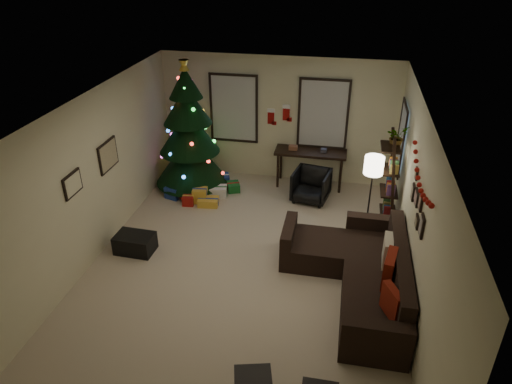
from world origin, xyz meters
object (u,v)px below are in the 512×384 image
(desk_chair, at_px, (311,186))
(bookshelf, at_px, (391,185))
(christmas_tree, at_px, (189,136))
(desk, at_px, (311,155))
(sofa, at_px, (360,272))

(desk_chair, relative_size, bookshelf, 0.35)
(christmas_tree, distance_m, desk_chair, 2.70)
(desk_chair, distance_m, bookshelf, 1.77)
(desk, relative_size, desk_chair, 2.27)
(sofa, relative_size, desk, 1.83)
(christmas_tree, relative_size, desk, 1.88)
(desk, distance_m, bookshelf, 2.15)
(sofa, distance_m, desk, 3.47)
(christmas_tree, distance_m, bookshelf, 4.13)
(christmas_tree, relative_size, desk_chair, 4.27)
(desk_chair, height_order, bookshelf, bookshelf)
(desk_chair, bearing_deg, sofa, -58.93)
(christmas_tree, height_order, desk_chair, christmas_tree)
(sofa, relative_size, bookshelf, 1.45)
(desk_chair, bearing_deg, christmas_tree, -171.72)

